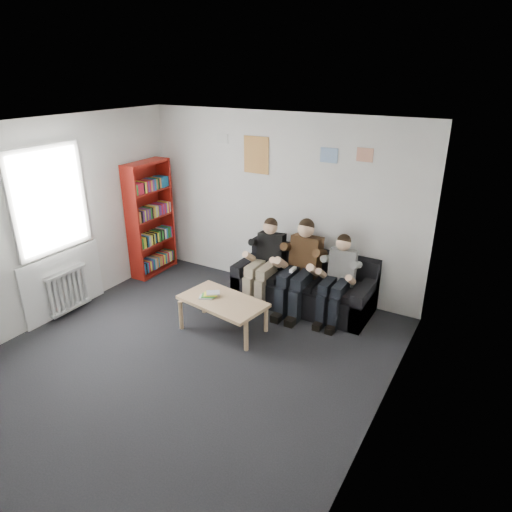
% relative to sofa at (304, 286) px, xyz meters
% --- Properties ---
extents(room_shell, '(5.00, 5.00, 5.00)m').
position_rel_sofa_xyz_m(room_shell, '(-0.63, -2.12, 1.07)').
color(room_shell, black).
rests_on(room_shell, ground).
extents(sofa, '(2.01, 0.82, 0.78)m').
position_rel_sofa_xyz_m(sofa, '(0.00, 0.00, 0.00)').
color(sofa, black).
rests_on(sofa, ground).
extents(bookshelf, '(0.28, 0.85, 1.89)m').
position_rel_sofa_xyz_m(bookshelf, '(-2.71, -0.22, 0.67)').
color(bookshelf, maroon).
rests_on(bookshelf, ground).
extents(coffee_table, '(1.13, 0.62, 0.45)m').
position_rel_sofa_xyz_m(coffee_table, '(-0.62, -1.22, 0.12)').
color(coffee_table, tan).
rests_on(coffee_table, ground).
extents(game_cases, '(0.23, 0.21, 0.06)m').
position_rel_sofa_xyz_m(game_cases, '(-0.82, -1.23, 0.20)').
color(game_cases, silver).
rests_on(game_cases, coffee_table).
extents(person_left, '(0.39, 0.83, 1.25)m').
position_rel_sofa_xyz_m(person_left, '(-0.56, -0.19, 0.34)').
color(person_left, black).
rests_on(person_left, sofa).
extents(person_middle, '(0.43, 0.91, 1.33)m').
position_rel_sofa_xyz_m(person_middle, '(0.00, -0.19, 0.37)').
color(person_middle, '#4F331A').
rests_on(person_middle, sofa).
extents(person_right, '(0.36, 0.78, 1.20)m').
position_rel_sofa_xyz_m(person_right, '(0.56, -0.19, 0.32)').
color(person_right, white).
rests_on(person_right, sofa).
extents(radiator, '(0.10, 0.64, 0.60)m').
position_rel_sofa_xyz_m(radiator, '(-2.78, -1.92, 0.07)').
color(radiator, silver).
rests_on(radiator, ground).
extents(window, '(0.05, 1.30, 2.36)m').
position_rel_sofa_xyz_m(window, '(-2.85, -1.92, 0.75)').
color(window, white).
rests_on(window, room_shell).
extents(poster_large, '(0.42, 0.01, 0.55)m').
position_rel_sofa_xyz_m(poster_large, '(-1.03, 0.37, 1.77)').
color(poster_large, gold).
rests_on(poster_large, room_shell).
extents(poster_blue, '(0.25, 0.01, 0.20)m').
position_rel_sofa_xyz_m(poster_blue, '(0.12, 0.37, 1.87)').
color(poster_blue, '#4494E8').
rests_on(poster_blue, room_shell).
extents(poster_pink, '(0.22, 0.01, 0.18)m').
position_rel_sofa_xyz_m(poster_pink, '(0.62, 0.37, 1.92)').
color(poster_pink, '#CF4097').
rests_on(poster_pink, room_shell).
extents(poster_sign, '(0.20, 0.01, 0.14)m').
position_rel_sofa_xyz_m(poster_sign, '(-1.63, 0.37, 1.97)').
color(poster_sign, silver).
rests_on(poster_sign, room_shell).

